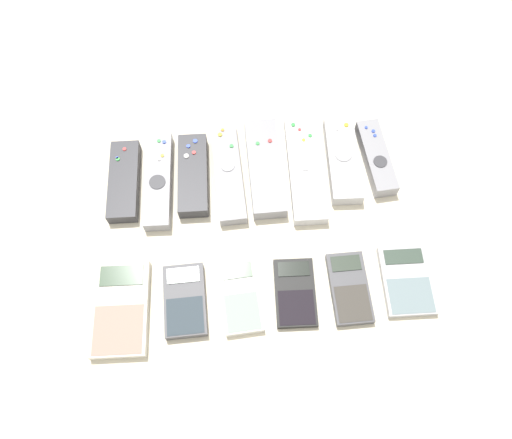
{
  "coord_description": "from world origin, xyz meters",
  "views": [
    {
      "loc": [
        -0.04,
        -0.33,
        0.8
      ],
      "look_at": [
        0.0,
        0.03,
        0.01
      ],
      "focal_mm": 35.0,
      "sensor_mm": 36.0,
      "label": 1
    }
  ],
  "objects_px": {
    "remote_2": "(193,175)",
    "calculator_5": "(407,281)",
    "remote_3": "(228,171)",
    "remote_0": "(124,181)",
    "calculator_1": "(185,300)",
    "calculator_0": "(121,308)",
    "remote_4": "(265,168)",
    "calculator_2": "(240,296)",
    "remote_6": "(342,160)",
    "remote_7": "(376,158)",
    "calculator_3": "(295,293)",
    "calculator_4": "(349,288)",
    "remote_1": "(159,180)",
    "remote_5": "(305,169)"
  },
  "relations": [
    {
      "from": "remote_0",
      "to": "calculator_1",
      "type": "relative_size",
      "value": 1.34
    },
    {
      "from": "calculator_1",
      "to": "calculator_5",
      "type": "xyz_separation_m",
      "value": [
        0.37,
        -0.0,
        -0.0
      ]
    },
    {
      "from": "remote_6",
      "to": "remote_4",
      "type": "bearing_deg",
      "value": -175.37
    },
    {
      "from": "remote_6",
      "to": "calculator_5",
      "type": "height_order",
      "value": "remote_6"
    },
    {
      "from": "remote_0",
      "to": "remote_7",
      "type": "height_order",
      "value": "remote_7"
    },
    {
      "from": "remote_1",
      "to": "remote_6",
      "type": "bearing_deg",
      "value": 4.59
    },
    {
      "from": "remote_4",
      "to": "calculator_0",
      "type": "height_order",
      "value": "remote_4"
    },
    {
      "from": "remote_3",
      "to": "calculator_1",
      "type": "distance_m",
      "value": 0.25
    },
    {
      "from": "calculator_1",
      "to": "calculator_3",
      "type": "relative_size",
      "value": 1.01
    },
    {
      "from": "remote_7",
      "to": "calculator_0",
      "type": "height_order",
      "value": "remote_7"
    },
    {
      "from": "remote_0",
      "to": "calculator_5",
      "type": "bearing_deg",
      "value": -24.42
    },
    {
      "from": "calculator_0",
      "to": "calculator_1",
      "type": "bearing_deg",
      "value": 4.48
    },
    {
      "from": "remote_4",
      "to": "remote_5",
      "type": "distance_m",
      "value": 0.07
    },
    {
      "from": "remote_2",
      "to": "remote_7",
      "type": "xyz_separation_m",
      "value": [
        0.34,
        0.0,
        0.0
      ]
    },
    {
      "from": "calculator_3",
      "to": "calculator_5",
      "type": "xyz_separation_m",
      "value": [
        0.19,
        0.0,
        0.0
      ]
    },
    {
      "from": "calculator_0",
      "to": "calculator_1",
      "type": "xyz_separation_m",
      "value": [
        0.1,
        0.0,
        0.0
      ]
    },
    {
      "from": "remote_1",
      "to": "remote_5",
      "type": "bearing_deg",
      "value": 2.7
    },
    {
      "from": "calculator_1",
      "to": "calculator_4",
      "type": "relative_size",
      "value": 0.98
    },
    {
      "from": "remote_5",
      "to": "remote_7",
      "type": "relative_size",
      "value": 1.44
    },
    {
      "from": "calculator_5",
      "to": "calculator_4",
      "type": "bearing_deg",
      "value": -175.53
    },
    {
      "from": "remote_4",
      "to": "calculator_0",
      "type": "xyz_separation_m",
      "value": [
        -0.26,
        -0.23,
        -0.0
      ]
    },
    {
      "from": "calculator_0",
      "to": "calculator_3",
      "type": "xyz_separation_m",
      "value": [
        0.28,
        -0.0,
        -0.0
      ]
    },
    {
      "from": "remote_0",
      "to": "remote_1",
      "type": "distance_m",
      "value": 0.06
    },
    {
      "from": "calculator_1",
      "to": "calculator_3",
      "type": "distance_m",
      "value": 0.18
    },
    {
      "from": "calculator_5",
      "to": "remote_7",
      "type": "bearing_deg",
      "value": 93.63
    },
    {
      "from": "remote_2",
      "to": "calculator_4",
      "type": "relative_size",
      "value": 1.34
    },
    {
      "from": "remote_2",
      "to": "calculator_5",
      "type": "distance_m",
      "value": 0.41
    },
    {
      "from": "remote_6",
      "to": "remote_0",
      "type": "bearing_deg",
      "value": -175.85
    },
    {
      "from": "remote_0",
      "to": "remote_2",
      "type": "relative_size",
      "value": 0.98
    },
    {
      "from": "remote_0",
      "to": "remote_6",
      "type": "bearing_deg",
      "value": 2.79
    },
    {
      "from": "remote_0",
      "to": "calculator_3",
      "type": "relative_size",
      "value": 1.35
    },
    {
      "from": "remote_7",
      "to": "calculator_0",
      "type": "bearing_deg",
      "value": -156.25
    },
    {
      "from": "remote_3",
      "to": "remote_0",
      "type": "bearing_deg",
      "value": 179.46
    },
    {
      "from": "calculator_2",
      "to": "calculator_4",
      "type": "height_order",
      "value": "same"
    },
    {
      "from": "remote_3",
      "to": "calculator_5",
      "type": "xyz_separation_m",
      "value": [
        0.28,
        -0.24,
        -0.0
      ]
    },
    {
      "from": "remote_6",
      "to": "calculator_0",
      "type": "distance_m",
      "value": 0.47
    },
    {
      "from": "remote_4",
      "to": "calculator_2",
      "type": "xyz_separation_m",
      "value": [
        -0.07,
        -0.23,
        -0.01
      ]
    },
    {
      "from": "calculator_2",
      "to": "calculator_5",
      "type": "bearing_deg",
      "value": -2.55
    },
    {
      "from": "calculator_0",
      "to": "calculator_4",
      "type": "height_order",
      "value": "calculator_0"
    },
    {
      "from": "remote_0",
      "to": "remote_1",
      "type": "bearing_deg",
      "value": -1.93
    },
    {
      "from": "calculator_4",
      "to": "remote_1",
      "type": "bearing_deg",
      "value": 143.29
    },
    {
      "from": "remote_3",
      "to": "calculator_0",
      "type": "relative_size",
      "value": 1.29
    },
    {
      "from": "remote_4",
      "to": "remote_6",
      "type": "bearing_deg",
      "value": 1.46
    },
    {
      "from": "remote_2",
      "to": "calculator_0",
      "type": "relative_size",
      "value": 1.01
    },
    {
      "from": "remote_2",
      "to": "remote_4",
      "type": "bearing_deg",
      "value": 3.38
    },
    {
      "from": "remote_7",
      "to": "calculator_1",
      "type": "height_order",
      "value": "remote_7"
    },
    {
      "from": "remote_2",
      "to": "remote_4",
      "type": "relative_size",
      "value": 0.83
    },
    {
      "from": "remote_2",
      "to": "calculator_5",
      "type": "relative_size",
      "value": 1.33
    },
    {
      "from": "remote_6",
      "to": "calculator_1",
      "type": "relative_size",
      "value": 1.49
    },
    {
      "from": "remote_7",
      "to": "calculator_2",
      "type": "xyz_separation_m",
      "value": [
        -0.27,
        -0.23,
        -0.01
      ]
    }
  ]
}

